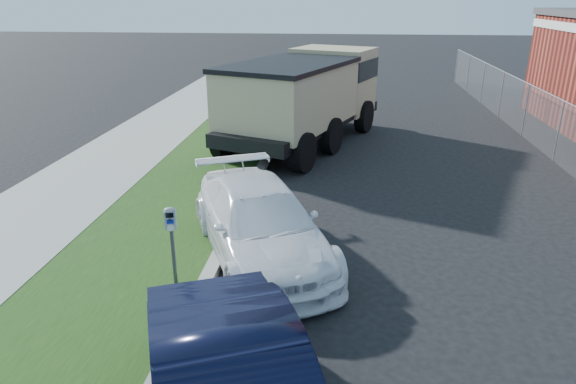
# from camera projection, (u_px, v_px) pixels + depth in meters

# --- Properties ---
(ground) EXTENTS (120.00, 120.00, 0.00)m
(ground) POSITION_uv_depth(u_px,v_px,m) (357.00, 264.00, 9.51)
(ground) COLOR black
(ground) RESTS_ON ground
(streetside) EXTENTS (6.12, 50.00, 0.15)m
(streetside) POSITION_uv_depth(u_px,v_px,m) (114.00, 207.00, 11.88)
(streetside) COLOR gray
(streetside) RESTS_ON ground
(chainlink_fence) EXTENTS (0.06, 30.06, 30.00)m
(chainlink_fence) POSITION_uv_depth(u_px,v_px,m) (561.00, 120.00, 14.97)
(chainlink_fence) COLOR slate
(chainlink_fence) RESTS_ON ground
(parking_meter) EXTENTS (0.22, 0.17, 1.40)m
(parking_meter) POSITION_uv_depth(u_px,v_px,m) (171.00, 230.00, 8.25)
(parking_meter) COLOR #3F4247
(parking_meter) RESTS_ON ground
(white_wagon) EXTENTS (3.73, 5.11, 1.37)m
(white_wagon) POSITION_uv_depth(u_px,v_px,m) (259.00, 221.00, 9.67)
(white_wagon) COLOR white
(white_wagon) RESTS_ON ground
(dump_truck) EXTENTS (5.17, 7.85, 2.89)m
(dump_truck) POSITION_uv_depth(u_px,v_px,m) (307.00, 93.00, 16.93)
(dump_truck) COLOR black
(dump_truck) RESTS_ON ground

